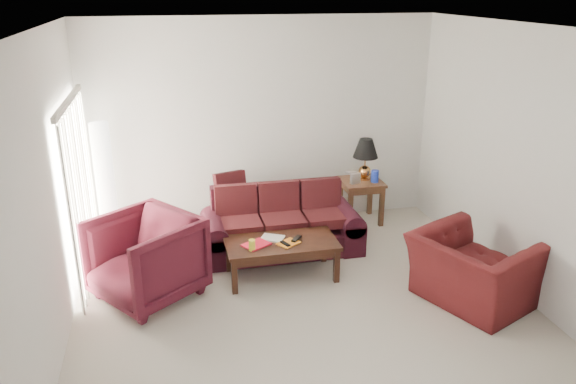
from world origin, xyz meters
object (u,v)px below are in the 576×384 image
at_px(sofa, 282,222).
at_px(end_table, 360,201).
at_px(armchair_right, 473,270).
at_px(coffee_table, 282,259).
at_px(armchair_left, 145,258).
at_px(floor_lamp, 106,187).

height_order(sofa, end_table, sofa).
xyz_separation_m(armchair_right, coffee_table, (-1.96, 1.03, -0.16)).
bearing_deg(armchair_right, end_table, -14.08).
bearing_deg(armchair_right, armchair_left, 51.58).
relative_size(armchair_left, armchair_right, 0.89).
relative_size(armchair_left, coffee_table, 0.80).
bearing_deg(coffee_table, armchair_left, 161.08).
height_order(sofa, floor_lamp, floor_lamp).
distance_m(end_table, coffee_table, 2.09).
relative_size(end_table, floor_lamp, 0.37).
xyz_separation_m(sofa, end_table, (1.37, 0.75, -0.10)).
xyz_separation_m(end_table, armchair_right, (0.44, -2.47, 0.07)).
bearing_deg(coffee_table, floor_lamp, 124.69).
bearing_deg(coffee_table, armchair_right, -51.33).
xyz_separation_m(floor_lamp, armchair_right, (4.05, -2.33, -0.49)).
bearing_deg(floor_lamp, armchair_right, -29.91).
relative_size(armchair_right, coffee_table, 0.90).
relative_size(end_table, armchair_left, 0.61).
xyz_separation_m(sofa, coffee_table, (-0.15, -0.69, -0.19)).
bearing_deg(sofa, armchair_left, -158.40).
height_order(armchair_left, coffee_table, armchair_left).
height_order(end_table, floor_lamp, floor_lamp).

